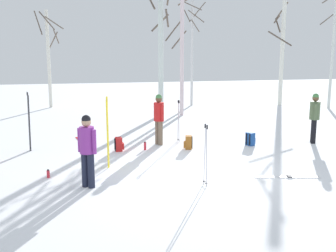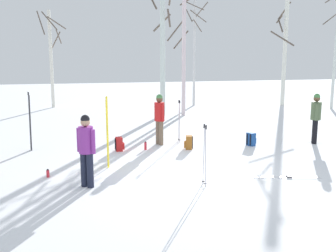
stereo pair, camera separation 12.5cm
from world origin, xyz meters
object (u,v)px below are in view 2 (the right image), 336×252
ski_pair_planted_2 (107,133)px  water_bottle_1 (48,174)px  ski_pair_lying_1 (83,142)px  ski_poles_0 (179,120)px  birch_tree_1 (163,50)px  person_2 (159,116)px  water_bottle_0 (145,146)px  birch_tree_5 (336,38)px  person_3 (86,146)px  backpack_1 (119,144)px  backpack_2 (251,139)px  birch_tree_4 (285,50)px  ski_pair_lying_0 (287,177)px  birch_tree_0 (51,56)px  birch_tree_3 (194,49)px  ski_poles_1 (205,153)px  birch_tree_2 (184,53)px  backpack_0 (189,143)px  person_1 (316,115)px  ski_pair_planted_0 (30,122)px

ski_pair_planted_2 → water_bottle_1: 1.86m
ski_pair_lying_1 → ski_poles_0: (3.30, -0.59, 0.77)m
birch_tree_1 → person_2: bearing=-101.8°
water_bottle_0 → birch_tree_5: birch_tree_5 is taller
person_3 → backpack_1: size_ratio=3.90×
ski_pair_lying_1 → birch_tree_1: 7.19m
water_bottle_1 → water_bottle_0: bearing=39.7°
backpack_1 → birch_tree_1: 7.80m
backpack_2 → birch_tree_4: size_ratio=0.07×
person_3 → birch_tree_5: birch_tree_5 is taller
water_bottle_0 → birch_tree_4: bearing=44.0°
water_bottle_1 → birch_tree_4: 16.81m
ski_pair_lying_0 → birch_tree_0: size_ratio=0.31×
person_3 → birch_tree_3: size_ratio=0.29×
ski_pair_lying_0 → ski_poles_1: ski_poles_1 is taller
ski_pair_lying_1 → birch_tree_2: birch_tree_2 is taller
ski_pair_lying_0 → backpack_0: (-1.69, 3.41, 0.20)m
person_1 → ski_poles_1: person_1 is taller
backpack_2 → birch_tree_3: 10.49m
backpack_0 → birch_tree_4: bearing=49.2°
backpack_1 → ski_poles_1: bearing=-65.8°
ski_pair_lying_1 → backpack_0: bearing=-26.8°
backpack_0 → birch_tree_5: bearing=36.6°
person_1 → person_2: size_ratio=1.00×
ski_pair_planted_2 → person_1: bearing=12.4°
ski_pair_planted_2 → ski_pair_lying_0: 4.82m
backpack_0 → water_bottle_0: (-1.39, 0.18, -0.09)m
ski_pair_planted_2 → birch_tree_3: size_ratio=0.33×
backpack_1 → birch_tree_3: birch_tree_3 is taller
water_bottle_0 → birch_tree_3: birch_tree_3 is taller
person_1 → birch_tree_3: (-1.56, 10.13, 2.21)m
birch_tree_2 → birch_tree_5: size_ratio=0.80×
backpack_0 → birch_tree_3: size_ratio=0.07×
backpack_0 → backpack_2: same height
backpack_2 → water_bottle_1: (-6.40, -2.23, -0.12)m
ski_pair_planted_0 → ski_pair_planted_2: 3.33m
person_1 → birch_tree_4: size_ratio=0.29×
backpack_1 → birch_tree_5: size_ratio=0.06×
ski_poles_1 → birch_tree_3: bearing=75.9°
person_2 → backpack_1: bearing=-156.5°
ski_pair_lying_0 → water_bottle_0: size_ratio=6.13×
person_3 → water_bottle_1: size_ratio=8.16×
ski_pair_planted_0 → birch_tree_4: birch_tree_4 is taller
backpack_2 → ski_poles_0: bearing=154.8°
birch_tree_1 → birch_tree_4: 7.72m
ski_poles_0 → birch_tree_1: 6.30m
birch_tree_0 → water_bottle_1: bearing=-86.7°
ski_pair_planted_0 → backpack_2: 7.22m
person_2 → birch_tree_2: (2.26, 5.92, 2.02)m
ski_pair_lying_1 → backpack_0: backpack_0 is taller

